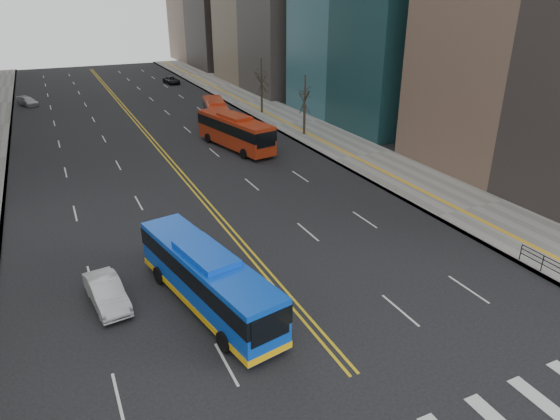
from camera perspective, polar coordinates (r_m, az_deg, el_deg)
name	(u,v)px	position (r m, az deg, el deg)	size (l,w,h in m)	color
sidewalk_right	(296,123)	(62.01, 1.82, 9.88)	(7.00, 130.00, 0.15)	gray
centerline	(136,121)	(66.08, -16.19, 9.77)	(0.55, 100.00, 0.01)	gold
street_trees	(86,125)	(44.39, -21.30, 9.04)	(35.20, 47.20, 7.60)	#33271F
blue_bus	(207,277)	(25.67, -8.32, -7.61)	(4.44, 11.33, 3.25)	blue
red_bus_near	(235,130)	(51.78, -5.16, 9.12)	(4.71, 11.26, 3.49)	#B42F13
red_bus_far	(216,112)	(60.91, -7.33, 11.07)	(4.28, 10.06, 3.14)	#B42F13
car_white	(107,292)	(27.55, -19.21, -8.89)	(1.49, 4.28, 1.41)	silver
car_dark_mid	(234,118)	(62.36, -5.23, 10.41)	(1.52, 3.78, 1.29)	black
car_silver	(28,101)	(80.64, -26.86, 11.01)	(1.65, 4.05, 1.17)	#ACADB2
car_dark_far	(172,80)	(92.12, -12.29, 14.29)	(1.99, 4.31, 1.20)	black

